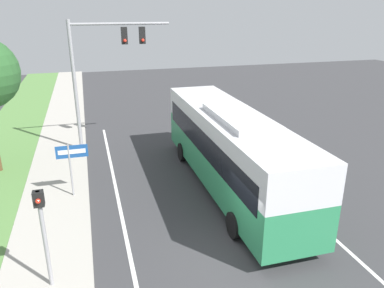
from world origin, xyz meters
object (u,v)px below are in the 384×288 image
object	(u,v)px
signal_gantry	(101,61)
pedestrian_signal	(43,225)
street_sign	(71,160)
bus	(230,145)

from	to	relation	value
signal_gantry	pedestrian_signal	bearing A→B (deg)	-102.10
signal_gantry	street_sign	world-z (taller)	signal_gantry
pedestrian_signal	street_sign	size ratio (longest dim) A/B	1.30
bus	signal_gantry	world-z (taller)	signal_gantry
bus	street_sign	world-z (taller)	bus
signal_gantry	pedestrian_signal	distance (m)	12.03
bus	signal_gantry	distance (m)	8.89
pedestrian_signal	bus	bearing A→B (deg)	32.25
bus	pedestrian_signal	world-z (taller)	bus
signal_gantry	street_sign	distance (m)	6.88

